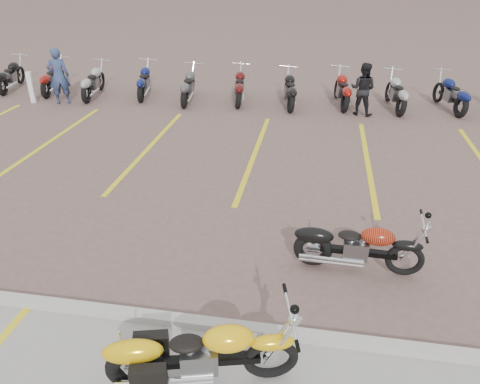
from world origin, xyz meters
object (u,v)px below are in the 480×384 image
(person_b, at_px, (363,89))
(yellow_cruiser, at_px, (198,354))
(flame_cruiser, at_px, (355,248))
(person_a, at_px, (59,76))
(bollard, at_px, (31,87))

(person_b, bearing_deg, yellow_cruiser, 96.58)
(flame_cruiser, distance_m, person_b, 8.07)
(person_a, distance_m, person_b, 9.52)
(person_a, bearing_deg, person_b, 156.61)
(bollard, bearing_deg, person_b, 2.92)
(yellow_cruiser, relative_size, person_b, 1.36)
(yellow_cruiser, height_order, person_b, person_b)
(flame_cruiser, distance_m, bollard, 12.49)
(person_b, xyz_separation_m, bollard, (-10.52, -0.54, -0.28))
(flame_cruiser, xyz_separation_m, bollard, (-9.98, 7.51, 0.10))
(yellow_cruiser, bearing_deg, person_a, 110.59)
(yellow_cruiser, distance_m, bollard, 12.91)
(yellow_cruiser, height_order, person_a, person_a)
(yellow_cruiser, distance_m, flame_cruiser, 3.09)
(yellow_cruiser, xyz_separation_m, person_b, (2.36, 10.54, 0.34))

